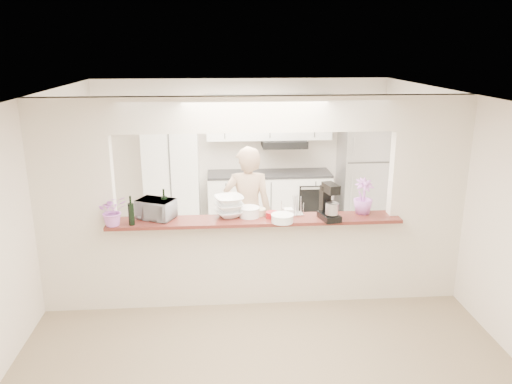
{
  "coord_description": "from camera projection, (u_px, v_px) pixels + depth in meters",
  "views": [
    {
      "loc": [
        -0.41,
        -5.52,
        3.03
      ],
      "look_at": [
        0.04,
        0.3,
        1.31
      ],
      "focal_mm": 35.0,
      "sensor_mm": 36.0,
      "label": 1
    }
  ],
  "objects": [
    {
      "name": "tile_overlay",
      "position": [
        247.0,
        251.0,
        7.65
      ],
      "size": [
        5.0,
        2.9,
        0.01
      ],
      "primitive_type": "cube",
      "color": "silver",
      "rests_on": "floor"
    },
    {
      "name": "partition",
      "position": [
        255.0,
        185.0,
        5.75
      ],
      "size": [
        5.0,
        0.15,
        2.5
      ],
      "color": "silver",
      "rests_on": "floor"
    },
    {
      "name": "tan_bowl",
      "position": [
        259.0,
        212.0,
        5.93
      ],
      "size": [
        0.17,
        0.17,
        0.08
      ],
      "primitive_type": "cylinder",
      "color": "tan",
      "rests_on": "bar_counter"
    },
    {
      "name": "person",
      "position": [
        248.0,
        212.0,
        6.68
      ],
      "size": [
        0.66,
        0.44,
        1.77
      ],
      "primitive_type": "imported",
      "rotation": [
        0.0,
        0.0,
        3.11
      ],
      "color": "tan",
      "rests_on": "floor"
    },
    {
      "name": "utensil_caddy",
      "position": [
        292.0,
        207.0,
        5.91
      ],
      "size": [
        0.27,
        0.17,
        0.24
      ],
      "color": "silver",
      "rests_on": "bar_counter"
    },
    {
      "name": "floor",
      "position": [
        255.0,
        300.0,
        6.16
      ],
      "size": [
        6.0,
        6.0,
        0.0
      ],
      "primitive_type": "plane",
      "color": "gray",
      "rests_on": "ground"
    },
    {
      "name": "flower_left",
      "position": [
        113.0,
        211.0,
        5.55
      ],
      "size": [
        0.39,
        0.37,
        0.35
      ],
      "primitive_type": "imported",
      "rotation": [
        0.0,
        0.0,
        0.4
      ],
      "color": "pink",
      "rests_on": "bar_counter"
    },
    {
      "name": "refrigerator",
      "position": [
        362.0,
        177.0,
        8.61
      ],
      "size": [
        0.75,
        0.7,
        1.7
      ],
      "primitive_type": "cube",
      "color": "#BABABF",
      "rests_on": "floor"
    },
    {
      "name": "stand_mixer",
      "position": [
        329.0,
        203.0,
        5.73
      ],
      "size": [
        0.25,
        0.33,
        0.43
      ],
      "color": "black",
      "rests_on": "bar_counter"
    },
    {
      "name": "flower_right",
      "position": [
        363.0,
        196.0,
        5.94
      ],
      "size": [
        0.29,
        0.29,
        0.42
      ],
      "primitive_type": "imported",
      "rotation": [
        0.0,
        0.0,
        0.23
      ],
      "color": "#A162B6",
      "rests_on": "bar_counter"
    },
    {
      "name": "kitchen_cabinets",
      "position": [
        232.0,
        171.0,
        8.48
      ],
      "size": [
        3.15,
        0.62,
        2.25
      ],
      "color": "white",
      "rests_on": "floor"
    },
    {
      "name": "plate_stack_a",
      "position": [
        249.0,
        212.0,
        5.86
      ],
      "size": [
        0.25,
        0.25,
        0.11
      ],
      "color": "white",
      "rests_on": "bar_counter"
    },
    {
      "name": "serving_bowls",
      "position": [
        229.0,
        207.0,
        5.85
      ],
      "size": [
        0.41,
        0.41,
        0.24
      ],
      "primitive_type": "imported",
      "rotation": [
        0.0,
        0.0,
        0.27
      ],
      "color": "white",
      "rests_on": "bar_counter"
    },
    {
      "name": "plate_stack_b",
      "position": [
        282.0,
        218.0,
        5.68
      ],
      "size": [
        0.26,
        0.26,
        0.09
      ],
      "color": "white",
      "rests_on": "bar_counter"
    },
    {
      "name": "toaster_oven",
      "position": [
        156.0,
        209.0,
        5.79
      ],
      "size": [
        0.49,
        0.43,
        0.23
      ],
      "primitive_type": "imported",
      "rotation": [
        0.0,
        0.0,
        -0.43
      ],
      "color": "#B1B0B6",
      "rests_on": "bar_counter"
    },
    {
      "name": "wine_bottle_a",
      "position": [
        131.0,
        214.0,
        5.57
      ],
      "size": [
        0.07,
        0.07,
        0.34
      ],
      "color": "black",
      "rests_on": "bar_counter"
    },
    {
      "name": "bar_counter",
      "position": [
        255.0,
        258.0,
        6.0
      ],
      "size": [
        3.4,
        0.38,
        1.09
      ],
      "color": "silver",
      "rests_on": "floor"
    },
    {
      "name": "wine_bottle_b",
      "position": [
        164.0,
        206.0,
        5.81
      ],
      "size": [
        0.07,
        0.07,
        0.35
      ],
      "color": "black",
      "rests_on": "bar_counter"
    },
    {
      "name": "red_bowl",
      "position": [
        272.0,
        215.0,
        5.83
      ],
      "size": [
        0.15,
        0.15,
        0.07
      ],
      "primitive_type": "cylinder",
      "color": "maroon",
      "rests_on": "bar_counter"
    }
  ]
}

